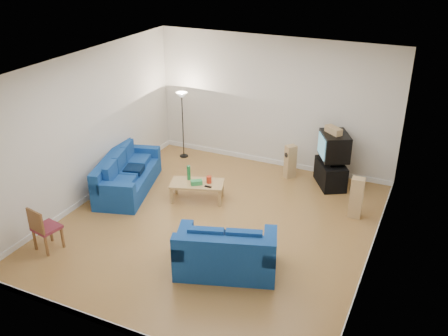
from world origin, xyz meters
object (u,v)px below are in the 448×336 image
at_px(sofa_loveseat, 226,255).
at_px(tv_stand, 330,174).
at_px(sofa_three_seat, 126,177).
at_px(television, 334,146).
at_px(coffee_table, 197,185).

bearing_deg(sofa_loveseat, tv_stand, 59.74).
distance_m(sofa_three_seat, television, 4.75).
relative_size(sofa_three_seat, tv_stand, 2.52).
height_order(coffee_table, television, television).
xyz_separation_m(sofa_three_seat, sofa_loveseat, (3.31, -1.80, 0.01)).
xyz_separation_m(coffee_table, television, (2.47, 1.95, 0.61)).
height_order(tv_stand, television, television).
bearing_deg(coffee_table, tv_stand, 37.81).
bearing_deg(television, coffee_table, -79.48).
bearing_deg(sofa_three_seat, television, 101.38).
xyz_separation_m(sofa_three_seat, television, (4.16, 2.21, 0.66)).
bearing_deg(sofa_three_seat, tv_stand, 101.02).
bearing_deg(television, tv_stand, -42.43).
bearing_deg(coffee_table, television, 38.25).
bearing_deg(coffee_table, sofa_loveseat, -51.71).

